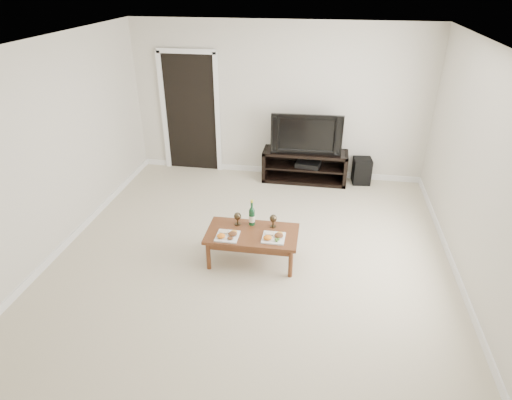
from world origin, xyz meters
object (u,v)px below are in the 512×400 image
Objects in this scene: media_console at (305,166)px; television at (307,132)px; subwoofer at (362,171)px; coffee_table at (252,247)px.

television is at bearing 0.00° from media_console.
subwoofer is at bearing 2.91° from television.
television is at bearing 178.82° from subwoofer.
media_console is 2.51m from coffee_table.
television reaches higher than subwoofer.
subwoofer reaches higher than coffee_table.
coffee_table is at bearing -101.32° from media_console.
television is 2.64× the size of subwoofer.
media_console reaches higher than coffee_table.
coffee_table is (-1.47, -2.54, -0.01)m from subwoofer.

